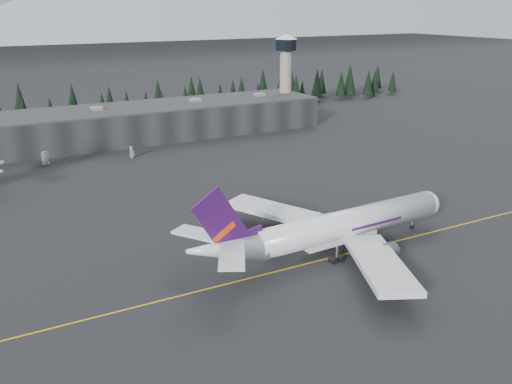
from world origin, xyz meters
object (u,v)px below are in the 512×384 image
control_tower (286,68)px  gse_vehicle_b (132,156)px  gse_vehicle_a (46,164)px  terminal (124,124)px  jet_main (329,229)px

control_tower → gse_vehicle_b: control_tower is taller
gse_vehicle_a → gse_vehicle_b: gse_vehicle_b is taller
gse_vehicle_b → gse_vehicle_a: bearing=-94.3°
terminal → jet_main: bearing=-86.9°
gse_vehicle_a → gse_vehicle_b: bearing=-27.6°
control_tower → gse_vehicle_b: bearing=-158.8°
gse_vehicle_a → control_tower: bearing=-4.2°
control_tower → jet_main: 145.76m
jet_main → terminal: bearing=90.5°
terminal → gse_vehicle_a: 41.54m
jet_main → gse_vehicle_a: bearing=109.2°
control_tower → jet_main: control_tower is taller
terminal → gse_vehicle_a: bearing=-144.8°
terminal → gse_vehicle_b: 29.51m
control_tower → jet_main: (-68.33, -127.49, -17.99)m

